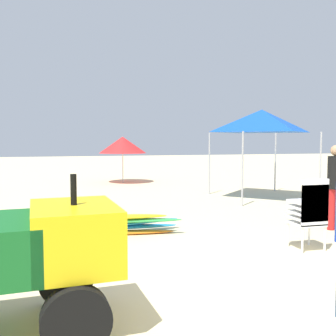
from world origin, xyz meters
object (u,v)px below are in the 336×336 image
Objects in this scene: lifeguard_near_center at (336,181)px; popup_canopy at (262,121)px; beach_umbrella_mid at (123,145)px; surfboard_pile at (116,224)px; stacked_plastic_chairs at (310,209)px.

lifeguard_near_center is 4.64m from popup_canopy.
beach_umbrella_mid is (-3.51, 5.50, -0.80)m from popup_canopy.
lifeguard_near_center is 0.86× the size of beach_umbrella_mid.
beach_umbrella_mid is at bearing 80.32° from surfboard_pile.
popup_canopy is at bearing 68.95° from stacked_plastic_chairs.
stacked_plastic_chairs is at bearing -111.05° from popup_canopy.
stacked_plastic_chairs is at bearing -140.10° from lifeguard_near_center.
lifeguard_near_center is at bearing -74.17° from beach_umbrella_mid.
beach_umbrella_mid is (-1.37, 11.05, 0.91)m from stacked_plastic_chairs.
beach_umbrella_mid reaches higher than lifeguard_near_center.
beach_umbrella_mid is at bearing 97.09° from stacked_plastic_chairs.
lifeguard_near_center is at bearing -10.06° from surfboard_pile.
lifeguard_near_center is at bearing -99.29° from popup_canopy.
surfboard_pile is 1.31× the size of beach_umbrella_mid.
stacked_plastic_chairs is 0.46× the size of surfboard_pile.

